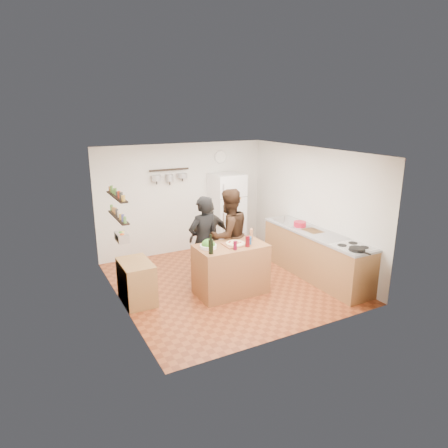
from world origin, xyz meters
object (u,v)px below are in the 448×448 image
pepper_mill (251,236)px  wall_clock (220,157)px  wine_bottle (211,247)px  salt_canister (249,241)px  person_back (209,237)px  red_bowl (300,224)px  skillet (357,249)px  salad_bowl (208,246)px  side_table (137,282)px  person_left (203,241)px  person_center (229,236)px  counter_run (315,255)px  fridge (227,212)px  prep_island (231,269)px

pepper_mill → wall_clock: 2.78m
pepper_mill → wine_bottle: bearing=-164.1°
salt_canister → person_back: person_back is taller
salt_canister → red_bowl: (1.48, 0.45, -0.01)m
skillet → wine_bottle: bearing=154.8°
skillet → red_bowl: red_bowl is taller
red_bowl → wall_clock: bearing=107.9°
salad_bowl → side_table: (-1.19, 0.40, -0.57)m
person_left → person_center: person_center is taller
person_center → salad_bowl: bearing=26.7°
red_bowl → counter_run: bearing=-83.9°
person_center → fridge: 1.84m
counter_run → side_table: size_ratio=3.29×
person_center → side_table: person_center is taller
counter_run → red_bowl: 0.70m
salt_canister → red_bowl: 1.55m
prep_island → salt_canister: size_ratio=8.78×
skillet → counter_run: bearing=85.0°
person_left → person_back: person_left is taller
wine_bottle → fridge: size_ratio=0.14×
pepper_mill → fridge: fridge is taller
prep_island → person_back: (0.09, 1.06, 0.30)m
pepper_mill → person_center: size_ratio=0.10×
salad_bowl → wall_clock: size_ratio=0.97×
person_back → red_bowl: (1.70, -0.73, 0.22)m
salad_bowl → person_left: bearing=74.6°
person_center → wine_bottle: bearing=36.0°
red_bowl → side_table: 3.45m
pepper_mill → fridge: size_ratio=0.10×
fridge → side_table: bearing=-147.4°
prep_island → wall_clock: (1.08, 2.50, 1.69)m
person_center → wall_clock: bearing=-122.5°
pepper_mill → wall_clock: (0.63, 2.45, 1.15)m
salad_bowl → person_back: bearing=63.3°
counter_run → person_back: bearing=145.7°
skillet → fridge: size_ratio=0.15×
fridge → side_table: size_ratio=2.25×
person_back → side_table: 1.84m
red_bowl → prep_island: bearing=-169.5°
counter_run → wine_bottle: bearing=-177.8°
person_left → counter_run: 2.26m
counter_run → red_bowl: red_bowl is taller
salt_canister → side_table: bearing=163.5°
red_bowl → salad_bowl: bearing=-172.7°
person_back → counter_run: 2.14m
skillet → side_table: bearing=152.8°
salad_bowl → counter_run: size_ratio=0.11×
salt_canister → person_back: (-0.21, 1.18, -0.23)m
pepper_mill → side_table: pepper_mill is taller
salt_canister → side_table: (-1.91, 0.57, -0.62)m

